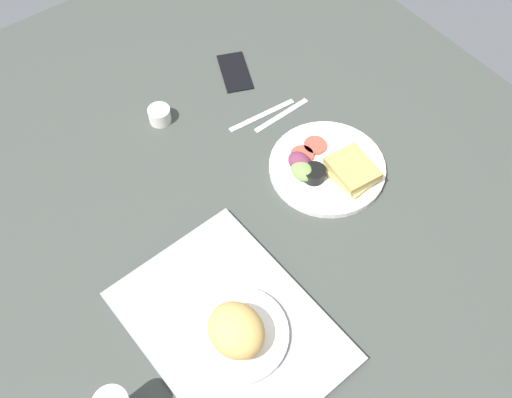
{
  "coord_description": "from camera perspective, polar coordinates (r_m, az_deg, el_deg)",
  "views": [
    {
      "loc": [
        -57.26,
        47.64,
        114.66
      ],
      "look_at": [
        2.0,
        3.0,
        4.0
      ],
      "focal_mm": 41.88,
      "sensor_mm": 36.0,
      "label": 1
    }
  ],
  "objects": [
    {
      "name": "knife",
      "position": [
        1.54,
        0.57,
        8.03
      ],
      "size": [
        3.0,
        19.05,
        0.5
      ],
      "primitive_type": "cube",
      "rotation": [
        0.0,
        0.0,
        1.49
      ],
      "color": "#B7B7BC",
      "rests_on": "ground_plane"
    },
    {
      "name": "fork",
      "position": [
        1.54,
        2.45,
        8.02
      ],
      "size": [
        1.97,
        17.04,
        0.5
      ],
      "primitive_type": "cube",
      "rotation": [
        0.0,
        0.0,
        1.6
      ],
      "color": "#B7B7BC",
      "rests_on": "ground_plane"
    },
    {
      "name": "bread_plate_near",
      "position": [
        1.17,
        -1.85,
        -12.56
      ],
      "size": [
        20.21,
        20.21,
        9.57
      ],
      "color": "white",
      "rests_on": "serving_tray"
    },
    {
      "name": "serving_tray",
      "position": [
        1.23,
        -2.51,
        -12.06
      ],
      "size": [
        46.45,
        35.01,
        1.6
      ],
      "primitive_type": "cube",
      "rotation": [
        0.0,
        0.0,
        0.05
      ],
      "color": "gray",
      "rests_on": "ground_plane"
    },
    {
      "name": "espresso_cup",
      "position": [
        1.53,
        -9.2,
        7.93
      ],
      "size": [
        5.6,
        5.6,
        4.0
      ],
      "primitive_type": "cylinder",
      "color": "silver",
      "rests_on": "ground_plane"
    },
    {
      "name": "plate_with_salad",
      "position": [
        1.42,
        6.89,
        2.98
      ],
      "size": [
        27.74,
        27.74,
        5.4
      ],
      "color": "white",
      "rests_on": "ground_plane"
    },
    {
      "name": "cell_phone",
      "position": [
        1.64,
        -2.03,
        12.09
      ],
      "size": [
        16.07,
        12.29,
        0.8
      ],
      "primitive_type": "cube",
      "rotation": [
        0.0,
        0.0,
        -0.41
      ],
      "color": "black",
      "rests_on": "ground_plane"
    },
    {
      "name": "ground_plane",
      "position": [
        1.38,
        1.5,
        -1.2
      ],
      "size": [
        190.0,
        150.0,
        3.0
      ],
      "primitive_type": "cube",
      "color": "#383D38"
    }
  ]
}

